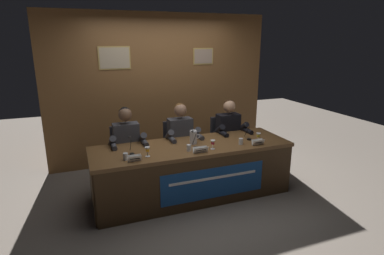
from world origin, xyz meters
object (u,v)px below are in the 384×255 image
at_px(nameplate_center, 201,150).
at_px(nameplate_right, 258,142).
at_px(panelist_center, 182,138).
at_px(water_cup_right, 241,142).
at_px(panelist_left, 127,144).
at_px(microphone_left, 131,148).
at_px(chair_left, 126,158).
at_px(chair_right, 224,145).
at_px(juice_glass_right, 258,136).
at_px(microphone_center, 195,142).
at_px(chair_center, 178,151).
at_px(conference_table, 195,164).
at_px(microphone_right, 248,134).
at_px(nameplate_left, 135,158).
at_px(panelist_right, 230,132).
at_px(juice_glass_left, 147,150).
at_px(water_cup_center, 189,148).
at_px(water_pitcher_central, 193,137).
at_px(water_cup_left, 126,157).
at_px(juice_glass_center, 213,143).

xyz_separation_m(nameplate_center, nameplate_right, (0.86, 0.01, 0.00)).
bearing_deg(panelist_center, water_cup_right, -44.93).
distance_m(panelist_left, microphone_left, 0.48).
xyz_separation_m(chair_left, panelist_center, (0.82, -0.20, 0.28)).
distance_m(chair_right, juice_glass_right, 0.91).
height_order(panelist_left, microphone_center, panelist_left).
height_order(chair_left, chair_center, same).
bearing_deg(conference_table, microphone_right, 4.62).
relative_size(nameplate_left, microphone_right, 0.75).
relative_size(microphone_left, panelist_right, 0.17).
relative_size(juice_glass_left, chair_right, 0.14).
distance_m(chair_left, nameplate_left, 1.01).
xyz_separation_m(chair_center, water_cup_center, (-0.12, -0.84, 0.34)).
xyz_separation_m(panelist_left, microphone_right, (1.67, -0.46, 0.10)).
bearing_deg(panelist_right, panelist_left, 180.00).
distance_m(chair_left, chair_right, 1.63).
relative_size(chair_left, chair_center, 1.00).
bearing_deg(nameplate_left, panelist_right, 24.17).
distance_m(chair_center, nameplate_right, 1.32).
bearing_deg(nameplate_center, nameplate_left, 179.79).
height_order(panelist_left, water_pitcher_central, panelist_left).
bearing_deg(nameplate_center, juice_glass_right, 8.38).
distance_m(chair_left, water_pitcher_central, 1.10).
xyz_separation_m(nameplate_right, water_pitcher_central, (-0.81, 0.37, 0.05)).
xyz_separation_m(water_cup_left, juice_glass_center, (1.14, -0.02, 0.05)).
relative_size(juice_glass_left, nameplate_right, 0.70).
bearing_deg(chair_center, panelist_left, -166.20).
relative_size(nameplate_center, water_pitcher_central, 0.95).
bearing_deg(juice_glass_left, juice_glass_center, -2.44).
relative_size(juice_glass_left, chair_center, 0.14).
distance_m(microphone_center, water_pitcher_central, 0.16).
bearing_deg(water_cup_left, chair_center, 42.15).
bearing_deg(water_cup_right, juice_glass_right, 5.35).
relative_size(nameplate_left, water_pitcher_central, 0.77).
bearing_deg(chair_left, water_pitcher_central, -33.99).
bearing_deg(water_cup_left, juice_glass_left, 2.78).
bearing_deg(juice_glass_left, chair_left, 99.61).
height_order(water_cup_left, juice_glass_right, juice_glass_right).
xyz_separation_m(conference_table, juice_glass_center, (0.19, -0.15, 0.33)).
relative_size(nameplate_right, water_cup_right, 2.08).
distance_m(juice_glass_left, microphone_center, 0.68).
bearing_deg(juice_glass_right, conference_table, 175.09).
xyz_separation_m(chair_center, juice_glass_right, (0.94, -0.81, 0.39)).
xyz_separation_m(panelist_left, nameplate_center, (0.81, -0.75, 0.06)).
relative_size(panelist_right, water_pitcher_central, 5.92).
bearing_deg(microphone_right, chair_left, 158.26).
xyz_separation_m(juice_glass_left, water_cup_right, (1.32, 0.00, -0.05)).
bearing_deg(conference_table, nameplate_left, -165.84).
xyz_separation_m(juice_glass_left, water_cup_left, (-0.27, -0.01, -0.05)).
bearing_deg(water_pitcher_central, chair_center, 93.98).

